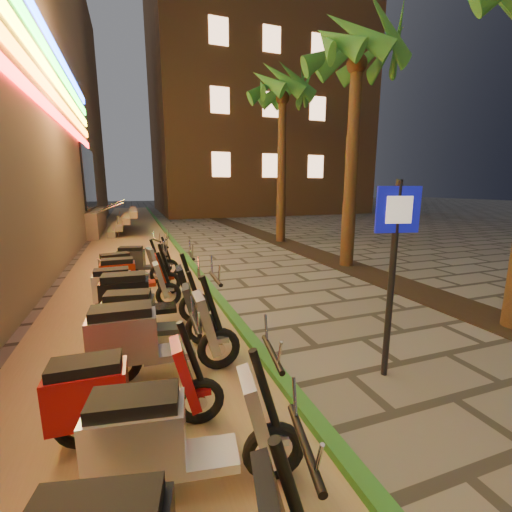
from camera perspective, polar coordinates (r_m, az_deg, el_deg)
name	(u,v)px	position (r m, az deg, el deg)	size (l,w,h in m)	color
ground	(465,474)	(3.87, 31.45, -28.57)	(120.00, 120.00, 0.00)	#474442
parking_strip	(133,260)	(11.97, -19.87, -0.70)	(3.40, 60.00, 0.01)	#8C7251
green_curb	(185,256)	(12.06, -11.80, 0.07)	(0.18, 60.00, 0.10)	#255F23
planting_strip	(392,282)	(9.39, 21.69, -4.02)	(1.20, 40.00, 0.02)	black
apartment_block	(250,79)	(37.04, -1.09, 27.35)	(18.00, 16.06, 25.00)	brown
palm_c	(357,63)	(11.16, 16.49, 28.46)	(2.97, 3.02, 6.91)	#472D19
palm_d	(283,98)	(15.44, 4.45, 24.79)	(2.97, 3.02, 7.16)	#472D19
pedestrian_sign	(394,253)	(4.44, 22.02, 0.39)	(0.54, 0.14, 2.47)	black
scooter_5	(172,437)	(3.02, -13.77, -27.30)	(1.69, 0.70, 1.19)	black
scooter_6	(118,394)	(3.68, -22.07, -20.47)	(1.61, 0.56, 1.14)	black
scooter_7	(148,338)	(4.52, -17.55, -12.88)	(1.85, 0.65, 1.31)	black
scooter_8	(148,317)	(5.37, -17.63, -9.60)	(1.67, 0.69, 1.17)	black
scooter_9	(143,297)	(6.13, -18.35, -6.54)	(1.82, 0.64, 1.28)	black
scooter_10	(127,287)	(7.04, -20.76, -4.87)	(1.62, 0.57, 1.15)	black
scooter_11	(131,276)	(7.86, -20.11, -3.07)	(1.66, 0.58, 1.18)	black
scooter_12	(127,268)	(8.65, -20.72, -1.92)	(1.62, 0.79, 1.14)	black
scooter_13	(141,260)	(9.56, -18.65, -0.66)	(1.56, 0.72, 1.10)	black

